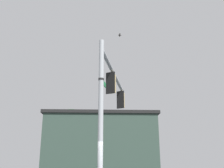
# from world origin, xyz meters

# --- Properties ---
(signal_pole) EXTENTS (0.22, 0.22, 7.10)m
(signal_pole) POSITION_xyz_m (0.00, 0.00, 3.55)
(signal_pole) COLOR #ADB2B7
(signal_pole) RESTS_ON ground
(mast_arm) EXTENTS (2.30, 7.20, 0.19)m
(mast_arm) POSITION_xyz_m (-1.05, 3.57, 6.65)
(mast_arm) COLOR #ADB2B7
(traffic_light_nearest_pole) EXTENTS (0.54, 0.49, 1.31)m
(traffic_light_nearest_pole) POSITION_xyz_m (-0.79, 2.68, 5.85)
(traffic_light_nearest_pole) COLOR black
(traffic_light_mid_inner) EXTENTS (0.54, 0.49, 1.31)m
(traffic_light_mid_inner) POSITION_xyz_m (-1.91, 6.48, 5.85)
(traffic_light_mid_inner) COLOR black
(street_name_sign) EXTENTS (0.43, 1.11, 0.22)m
(street_name_sign) POSITION_xyz_m (-0.09, 0.29, 5.21)
(street_name_sign) COLOR #147238
(bird_flying) EXTENTS (0.25, 0.38, 0.09)m
(bird_flying) POSITION_xyz_m (-1.56, 5.49, 10.29)
(bird_flying) COLOR #4C4742
(storefront_building) EXTENTS (13.07, 11.78, 6.42)m
(storefront_building) POSITION_xyz_m (-7.80, 14.39, 3.22)
(storefront_building) COLOR #33473D
(storefront_building) RESTS_ON ground
(tree_by_storefront) EXTENTS (4.65, 4.65, 7.07)m
(tree_by_storefront) POSITION_xyz_m (-10.34, 12.67, 4.73)
(tree_by_storefront) COLOR #4C3823
(tree_by_storefront) RESTS_ON ground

